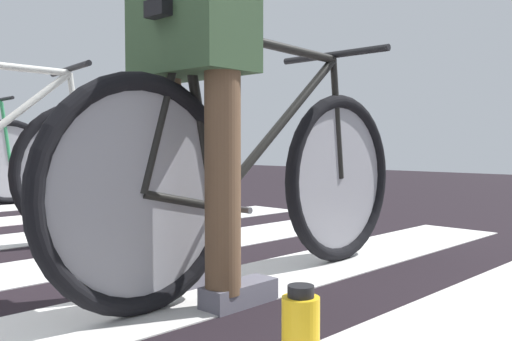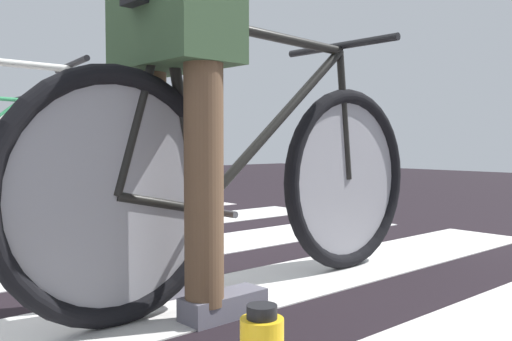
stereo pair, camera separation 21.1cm
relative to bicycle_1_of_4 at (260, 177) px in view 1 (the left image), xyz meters
The scene contains 3 objects.
bicycle_1_of_4 is the anchor object (origin of this frame).
cyclist_1_of_4 0.41m from the bicycle_1_of_4, behind, with size 0.32×0.42×1.00m.
water_bottle 0.91m from the bicycle_1_of_4, 129.96° to the right, with size 0.08×0.08×0.21m.
Camera 1 is at (-0.47, -2.64, 0.52)m, focal length 38.13 mm.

